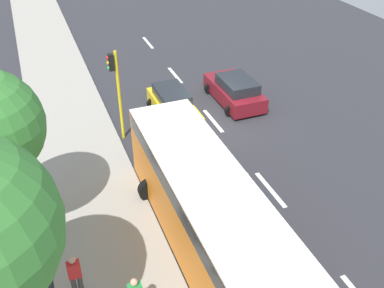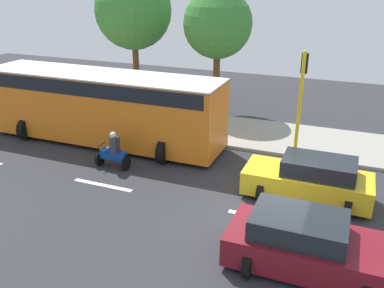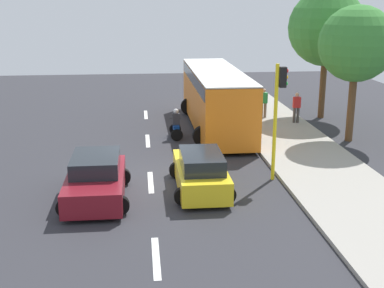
{
  "view_description": "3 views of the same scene",
  "coord_description": "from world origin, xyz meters",
  "px_view_note": "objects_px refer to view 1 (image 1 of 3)",
  "views": [
    {
      "loc": [
        8.19,
        18.04,
        11.81
      ],
      "look_at": [
        2.4,
        3.12,
        1.07
      ],
      "focal_mm": 41.16,
      "sensor_mm": 36.0,
      "label": 1
    },
    {
      "loc": [
        -11.27,
        -2.04,
        7.14
      ],
      "look_at": [
        1.24,
        2.98,
        1.62
      ],
      "focal_mm": 38.86,
      "sensor_mm": 36.0,
      "label": 2
    },
    {
      "loc": [
        -0.3,
        -18.59,
        6.78
      ],
      "look_at": [
        1.76,
        1.55,
        1.04
      ],
      "focal_mm": 47.9,
      "sensor_mm": 36.0,
      "label": 3
    }
  ],
  "objects_px": {
    "car_maroon": "(235,91)",
    "motorcycle": "(245,192)",
    "pedestrian_by_tree": "(75,275)",
    "traffic_light_corner": "(116,84)",
    "city_bus": "(211,214)",
    "car_yellow_cab": "(174,106)"
  },
  "relations": [
    {
      "from": "city_bus",
      "to": "car_maroon",
      "type": "bearing_deg",
      "value": -120.06
    },
    {
      "from": "car_yellow_cab",
      "to": "pedestrian_by_tree",
      "type": "distance_m",
      "value": 11.54
    },
    {
      "from": "traffic_light_corner",
      "to": "pedestrian_by_tree",
      "type": "bearing_deg",
      "value": 68.2
    },
    {
      "from": "city_bus",
      "to": "traffic_light_corner",
      "type": "distance_m",
      "value": 8.58
    },
    {
      "from": "car_maroon",
      "to": "traffic_light_corner",
      "type": "height_order",
      "value": "traffic_light_corner"
    },
    {
      "from": "motorcycle",
      "to": "pedestrian_by_tree",
      "type": "xyz_separation_m",
      "value": [
        6.85,
        2.07,
        0.42
      ]
    },
    {
      "from": "car_maroon",
      "to": "motorcycle",
      "type": "xyz_separation_m",
      "value": [
        3.37,
        7.89,
        -0.07
      ]
    },
    {
      "from": "car_maroon",
      "to": "motorcycle",
      "type": "distance_m",
      "value": 8.58
    },
    {
      "from": "pedestrian_by_tree",
      "to": "traffic_light_corner",
      "type": "distance_m",
      "value": 9.47
    },
    {
      "from": "motorcycle",
      "to": "car_yellow_cab",
      "type": "bearing_deg",
      "value": -87.2
    },
    {
      "from": "car_maroon",
      "to": "motorcycle",
      "type": "bearing_deg",
      "value": 66.85
    },
    {
      "from": "pedestrian_by_tree",
      "to": "traffic_light_corner",
      "type": "xyz_separation_m",
      "value": [
        -3.45,
        -8.62,
        1.87
      ]
    },
    {
      "from": "city_bus",
      "to": "traffic_light_corner",
      "type": "relative_size",
      "value": 2.44
    },
    {
      "from": "pedestrian_by_tree",
      "to": "traffic_light_corner",
      "type": "height_order",
      "value": "traffic_light_corner"
    },
    {
      "from": "car_maroon",
      "to": "pedestrian_by_tree",
      "type": "relative_size",
      "value": 2.51
    },
    {
      "from": "car_yellow_cab",
      "to": "pedestrian_by_tree",
      "type": "xyz_separation_m",
      "value": [
        6.48,
        9.54,
        0.35
      ]
    },
    {
      "from": "car_yellow_cab",
      "to": "pedestrian_by_tree",
      "type": "bearing_deg",
      "value": 55.8
    },
    {
      "from": "car_maroon",
      "to": "traffic_light_corner",
      "type": "bearing_deg",
      "value": 11.15
    },
    {
      "from": "motorcycle",
      "to": "pedestrian_by_tree",
      "type": "distance_m",
      "value": 7.17
    },
    {
      "from": "motorcycle",
      "to": "pedestrian_by_tree",
      "type": "bearing_deg",
      "value": 16.79
    },
    {
      "from": "motorcycle",
      "to": "traffic_light_corner",
      "type": "relative_size",
      "value": 0.34
    },
    {
      "from": "city_bus",
      "to": "motorcycle",
      "type": "relative_size",
      "value": 7.19
    }
  ]
}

